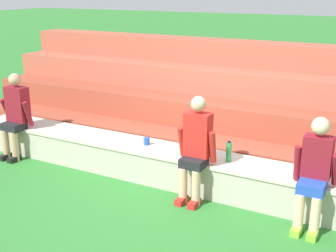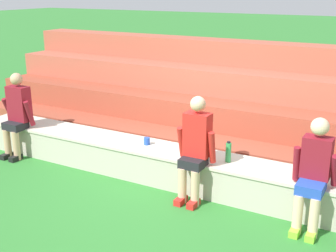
% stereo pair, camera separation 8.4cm
% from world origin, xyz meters
% --- Properties ---
extents(ground_plane, '(80.00, 80.00, 0.00)m').
position_xyz_m(ground_plane, '(0.00, 0.00, 0.00)').
color(ground_plane, '#2D752D').
extents(stone_seating_wall, '(7.09, 0.63, 0.48)m').
position_xyz_m(stone_seating_wall, '(0.00, 0.30, 0.25)').
color(stone_seating_wall, '#B7AF9E').
rests_on(stone_seating_wall, ground).
extents(brick_bleachers, '(9.09, 2.34, 1.73)m').
position_xyz_m(brick_bleachers, '(0.00, 2.26, 0.65)').
color(brick_bleachers, '#9B4430').
rests_on(brick_bleachers, ground).
extents(person_far_left, '(0.55, 0.48, 1.36)m').
position_xyz_m(person_far_left, '(-2.74, -0.00, 0.72)').
color(person_far_left, tan).
rests_on(person_far_left, ground).
extents(person_left_of_center, '(0.51, 0.48, 1.37)m').
position_xyz_m(person_left_of_center, '(0.44, -0.02, 0.72)').
color(person_left_of_center, '#DBAD89').
rests_on(person_left_of_center, ground).
extents(person_center, '(0.50, 0.56, 1.29)m').
position_xyz_m(person_center, '(1.90, -0.01, 0.68)').
color(person_center, beige).
rests_on(person_center, ground).
extents(water_bottle_center_gap, '(0.07, 0.07, 0.28)m').
position_xyz_m(water_bottle_center_gap, '(0.77, 0.28, 0.61)').
color(water_bottle_center_gap, green).
rests_on(water_bottle_center_gap, stone_seating_wall).
extents(plastic_cup_left_end, '(0.09, 0.09, 0.10)m').
position_xyz_m(plastic_cup_left_end, '(-0.50, 0.33, 0.53)').
color(plastic_cup_left_end, blue).
rests_on(plastic_cup_left_end, stone_seating_wall).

